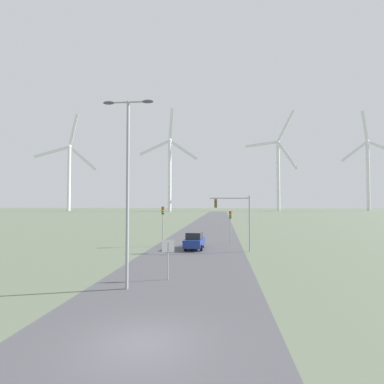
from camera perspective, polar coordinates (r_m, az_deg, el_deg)
The scene contains 12 objects.
ground_plane at distance 11.89m, azimuth -9.42°, elevation -26.55°, with size 600.00×600.00×0.00m, color #5B6651.
road_surface at distance 58.73m, azimuth 3.10°, elevation -6.97°, with size 10.00×240.00×0.01m.
streetlamp at distance 17.86m, azimuth -12.16°, elevation 3.83°, with size 3.06×0.32×10.96m.
stop_sign_near at distance 19.75m, azimuth -4.58°, elevation -11.26°, with size 0.81×0.07×2.56m.
traffic_light_post_near_left at distance 34.69m, azimuth -5.58°, elevation -4.82°, with size 0.28×0.34×4.54m.
traffic_light_post_near_right at distance 36.49m, azimuth 7.31°, elevation -5.29°, with size 0.28×0.34×3.98m.
traffic_light_mast_overhead at distance 31.00m, azimuth 8.26°, elevation -3.75°, with size 4.11×0.35×5.70m.
car_approaching at distance 32.50m, azimuth 0.47°, elevation -9.24°, with size 2.09×4.22×1.83m.
wind_turbine_far_left at distance 212.11m, azimuth -22.36°, elevation 3.89°, with size 37.25×12.58×64.16m.
wind_turbine_left at distance 194.85m, azimuth -4.27°, elevation 4.79°, with size 37.04×7.24×66.91m.
wind_turbine_center at distance 210.23m, azimuth 16.08°, elevation 4.53°, with size 33.03×14.10×66.90m.
wind_turbine_right at distance 232.85m, azimuth 30.48°, elevation 4.03°, with size 37.36×2.60×67.48m.
Camera 1 is at (2.82, -10.45, 4.91)m, focal length 28.00 mm.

